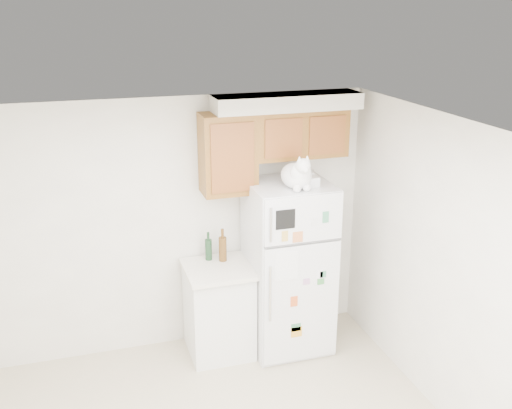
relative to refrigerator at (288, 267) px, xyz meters
name	(u,v)px	position (x,y,z in m)	size (l,w,h in m)	color
room_shell	(234,255)	(-0.91, -1.36, 0.82)	(3.84, 4.04, 2.52)	white
refrigerator	(288,267)	(0.00, 0.00, 0.00)	(0.76, 0.78, 1.70)	silver
base_counter	(219,309)	(-0.69, 0.07, -0.39)	(0.64, 0.64, 0.92)	white
cat	(298,175)	(0.01, -0.16, 0.98)	(0.33, 0.49, 0.34)	white
storage_box_back	(304,176)	(0.15, 0.04, 0.90)	(0.18, 0.13, 0.10)	white
storage_box_front	(310,182)	(0.14, -0.14, 0.89)	(0.15, 0.11, 0.09)	white
bottle_green	(208,246)	(-0.74, 0.25, 0.21)	(0.07, 0.07, 0.29)	#19381E
bottle_amber	(223,245)	(-0.61, 0.19, 0.23)	(0.08, 0.08, 0.33)	#593814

